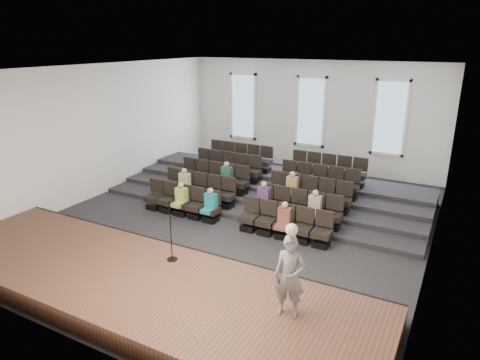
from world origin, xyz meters
name	(u,v)px	position (x,y,z in m)	size (l,w,h in m)	color
ground	(238,219)	(0.00, 0.00, 0.00)	(14.00, 14.00, 0.00)	black
ceiling	(238,68)	(0.00, 0.00, 5.01)	(12.00, 14.00, 0.02)	white
wall_back	(311,116)	(0.00, 7.02, 2.50)	(12.00, 0.04, 5.00)	white
wall_front	(57,228)	(0.00, -7.02, 2.50)	(12.00, 0.04, 5.00)	white
wall_left	(101,130)	(-6.02, 0.00, 2.50)	(0.04, 14.00, 5.00)	white
wall_right	(441,175)	(6.02, 0.00, 2.50)	(0.04, 14.00, 5.00)	white
stage	(136,284)	(0.00, -5.10, 0.25)	(11.80, 3.60, 0.50)	#513223
stage_lip	(180,254)	(0.00, -3.33, 0.25)	(11.80, 0.06, 0.52)	black
risers	(276,187)	(0.00, 3.17, 0.20)	(11.80, 4.80, 0.60)	black
seating_rows	(258,187)	(0.00, 1.54, 0.68)	(6.80, 4.70, 1.67)	black
windows	(311,112)	(0.00, 6.95, 2.70)	(8.44, 0.10, 3.24)	white
audience	(243,194)	(0.00, 0.32, 0.81)	(5.45, 2.64, 1.10)	#98B649
speaker	(290,276)	(3.77, -4.77, 1.37)	(0.63, 0.41, 1.73)	#5D5A59
mic_stand	(171,242)	(0.30, -4.07, 0.98)	(0.27, 0.27, 1.62)	black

